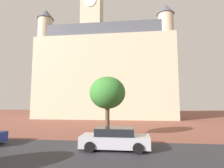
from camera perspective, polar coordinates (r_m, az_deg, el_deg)
ground_plane at (r=11.82m, az=-1.16°, el=-20.68°), size 120.00×120.00×0.00m
street_asphalt_strip at (r=10.41m, az=-2.38°, el=-22.69°), size 120.00×8.09×0.00m
landmark_building at (r=36.43m, az=-2.52°, el=4.24°), size 26.54×10.37×30.94m
car_silver at (r=11.92m, az=0.98°, el=-17.26°), size 4.39×1.96×1.38m
tree_curb_far at (r=15.38m, az=-1.49°, el=-2.93°), size 3.12×3.12×5.26m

